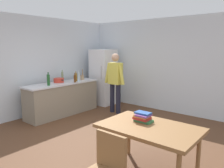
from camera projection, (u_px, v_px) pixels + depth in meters
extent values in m
plane|color=brown|center=(94.00, 142.00, 4.40)|extent=(14.00, 14.00, 0.00)
cube|color=silver|center=(165.00, 65.00, 6.46)|extent=(6.40, 0.12, 2.70)
cube|color=silver|center=(30.00, 67.00, 5.96)|extent=(0.12, 5.60, 2.70)
cube|color=gray|center=(63.00, 99.00, 6.19)|extent=(0.60, 2.12, 0.86)
cube|color=silver|center=(62.00, 83.00, 6.11)|extent=(0.64, 2.20, 0.04)
cube|color=white|center=(103.00, 77.00, 7.27)|extent=(0.70, 0.64, 1.80)
cylinder|color=#B2B2B7|center=(101.00, 72.00, 6.84)|extent=(0.02, 0.02, 0.40)
cylinder|color=#1E1E2D|center=(112.00, 98.00, 6.40)|extent=(0.13, 0.13, 0.84)
cylinder|color=#1E1E2D|center=(118.00, 99.00, 6.26)|extent=(0.13, 0.13, 0.84)
cube|color=#D8CC4C|center=(115.00, 73.00, 6.21)|extent=(0.38, 0.22, 0.60)
sphere|color=tan|center=(115.00, 57.00, 6.14)|extent=(0.22, 0.22, 0.22)
cylinder|color=#D8CC4C|center=(108.00, 74.00, 6.34)|extent=(0.20, 0.09, 0.55)
cylinder|color=#D8CC4C|center=(121.00, 75.00, 6.03)|extent=(0.20, 0.09, 0.55)
cube|color=olive|center=(149.00, 128.00, 3.17)|extent=(1.40, 0.90, 0.05)
cylinder|color=olive|center=(102.00, 149.00, 3.34)|extent=(0.06, 0.06, 0.70)
cylinder|color=olive|center=(129.00, 135.00, 3.87)|extent=(0.06, 0.06, 0.70)
cylinder|color=olive|center=(198.00, 156.00, 3.12)|extent=(0.06, 0.06, 0.70)
cube|color=olive|center=(111.00, 151.00, 2.52)|extent=(0.42, 0.04, 0.42)
cylinder|color=red|center=(59.00, 80.00, 6.15)|extent=(0.28, 0.28, 0.12)
cube|color=black|center=(55.00, 79.00, 6.26)|extent=(0.06, 0.03, 0.02)
cube|color=black|center=(63.00, 80.00, 6.04)|extent=(0.06, 0.03, 0.02)
cylinder|color=tan|center=(82.00, 78.00, 6.63)|extent=(0.11, 0.11, 0.14)
cylinder|color=olive|center=(83.00, 73.00, 6.60)|extent=(0.02, 0.05, 0.22)
cylinder|color=olive|center=(82.00, 73.00, 6.59)|extent=(0.02, 0.04, 0.22)
cylinder|color=#1E5123|center=(48.00, 80.00, 5.65)|extent=(0.08, 0.08, 0.28)
cylinder|color=#1E5123|center=(48.00, 73.00, 5.62)|extent=(0.03, 0.03, 0.06)
cylinder|color=gray|center=(62.00, 76.00, 6.42)|extent=(0.06, 0.06, 0.26)
cylinder|color=gray|center=(62.00, 71.00, 6.39)|extent=(0.02, 0.02, 0.06)
cylinder|color=#5B3314|center=(75.00, 79.00, 6.17)|extent=(0.06, 0.06, 0.20)
cylinder|color=#5B3314|center=(75.00, 74.00, 6.15)|extent=(0.02, 0.02, 0.06)
cylinder|color=#996619|center=(76.00, 77.00, 6.39)|extent=(0.06, 0.06, 0.22)
cylinder|color=#996619|center=(76.00, 72.00, 6.37)|extent=(0.03, 0.03, 0.06)
cylinder|color=silver|center=(79.00, 78.00, 6.26)|extent=(0.07, 0.07, 0.24)
cylinder|color=silver|center=(79.00, 72.00, 6.24)|extent=(0.03, 0.03, 0.06)
cube|color=#387A47|center=(144.00, 121.00, 3.35)|extent=(0.27, 0.16, 0.03)
cube|color=#B22D28|center=(142.00, 118.00, 3.35)|extent=(0.24, 0.17, 0.03)
cube|color=orange|center=(142.00, 116.00, 3.35)|extent=(0.22, 0.18, 0.03)
cube|color=#753D7F|center=(143.00, 115.00, 3.31)|extent=(0.20, 0.19, 0.03)
cube|color=#284C8E|center=(143.00, 113.00, 3.33)|extent=(0.23, 0.15, 0.03)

